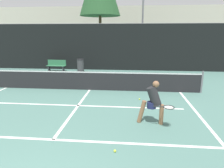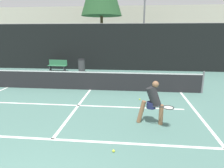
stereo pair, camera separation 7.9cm
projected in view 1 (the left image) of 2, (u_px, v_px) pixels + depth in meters
court_baseline_near at (53, 140)px, 5.44m from camera, size 11.00×0.10×0.01m
court_service_line at (78, 106)px, 8.00m from camera, size 8.25×0.10×0.01m
court_center_mark at (77, 107)px, 7.83m from camera, size 0.10×4.96×0.01m
court_sideline_right at (196, 111)px, 7.42m from camera, size 0.10×5.96×0.01m
net at (89, 80)px, 10.09m from camera, size 11.09×0.09×1.07m
fence_back at (104, 47)px, 15.41m from camera, size 24.00×0.06×3.54m
player_practicing at (153, 101)px, 6.24m from camera, size 1.12×0.63×1.41m
tennis_ball_scattered_2 at (115, 151)px, 4.86m from camera, size 0.07×0.07×0.07m
tennis_ball_scattered_4 at (139, 99)px, 8.67m from camera, size 0.07×0.07×0.07m
courtside_bench at (56, 65)px, 15.10m from camera, size 1.47×0.48×0.86m
trash_bin at (81, 66)px, 14.64m from camera, size 0.51×0.51×0.99m
parked_car at (150, 57)px, 19.42m from camera, size 1.66×4.28×1.37m
building_far at (117, 31)px, 28.36m from camera, size 36.00×2.40×6.36m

